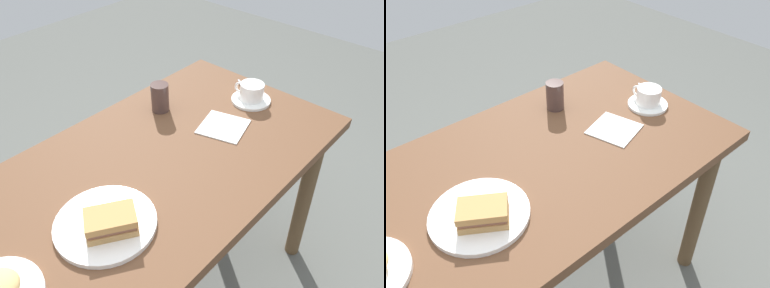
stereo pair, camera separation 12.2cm
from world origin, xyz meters
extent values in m
cube|color=brown|center=(0.00, 0.00, 0.72)|extent=(1.31, 0.70, 0.04)
cylinder|color=brown|center=(0.59, -0.28, 0.35)|extent=(0.06, 0.06, 0.70)
cylinder|color=brown|center=(0.59, 0.28, 0.35)|extent=(0.06, 0.06, 0.70)
cylinder|color=white|center=(-0.22, -0.08, 0.74)|extent=(0.26, 0.26, 0.01)
cube|color=tan|center=(-0.23, -0.11, 0.76)|extent=(0.15, 0.14, 0.02)
cube|color=brown|center=(-0.23, -0.11, 0.78)|extent=(0.14, 0.13, 0.01)
cube|color=tan|center=(-0.23, -0.11, 0.79)|extent=(0.15, 0.14, 0.02)
cylinder|color=white|center=(0.52, -0.02, 0.74)|extent=(0.15, 0.15, 0.01)
cylinder|color=white|center=(0.52, -0.02, 0.78)|extent=(0.09, 0.09, 0.06)
cylinder|color=#AC7352|center=(0.52, -0.02, 0.81)|extent=(0.08, 0.08, 0.01)
torus|color=white|center=(0.51, 0.03, 0.78)|extent=(0.01, 0.04, 0.04)
cube|color=silver|center=(0.58, 0.07, 0.75)|extent=(0.05, 0.07, 0.00)
ellipsoid|color=silver|center=(0.55, 0.03, 0.75)|extent=(0.03, 0.03, 0.01)
cube|color=white|center=(0.32, -0.04, 0.74)|extent=(0.19, 0.19, 0.00)
cylinder|color=#4A3732|center=(0.25, 0.20, 0.79)|extent=(0.06, 0.06, 0.10)
camera|label=1|loc=(-0.57, -0.69, 1.53)|focal=36.78mm
camera|label=2|loc=(-0.49, -0.77, 1.53)|focal=36.78mm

